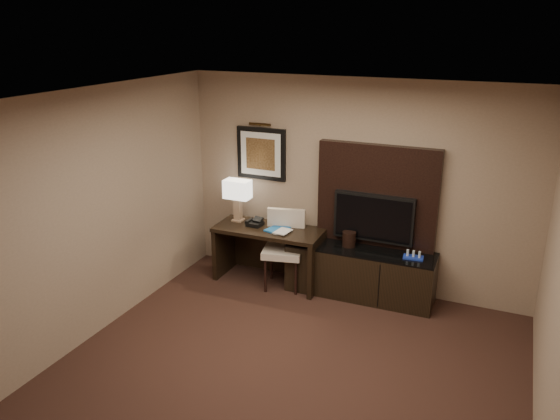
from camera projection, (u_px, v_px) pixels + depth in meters
The scene contains 17 objects.
floor at pixel (274, 392), 5.17m from camera, with size 4.50×5.00×0.01m, color black.
ceiling at pixel (272, 104), 4.28m from camera, with size 4.50×5.00×0.01m, color silver.
wall_back at pixel (355, 186), 6.88m from camera, with size 4.50×0.01×2.70m, color gray.
wall_left at pixel (73, 224), 5.58m from camera, with size 0.01×5.00×2.70m, color gray.
desk at pixel (269, 255), 7.25m from camera, with size 1.42×0.61×0.76m, color black.
credenza at pixel (360, 272), 6.89m from camera, with size 1.85×0.51×0.64m, color black.
tv_wall_panel at pixel (377, 196), 6.74m from camera, with size 1.50×0.12×1.30m, color black.
tv at pixel (374, 218), 6.74m from camera, with size 1.00×0.08×0.60m, color black.
artwork at pixel (261, 154), 7.26m from camera, with size 0.70×0.04×0.70m, color black.
picture_light at pixel (260, 124), 7.10m from camera, with size 0.04×0.04×0.30m, color #3B2913.
desk_chair at pixel (283, 250), 7.05m from camera, with size 0.50×0.57×1.04m, color beige, non-canonical shape.
table_lamp at pixel (238, 199), 7.29m from camera, with size 0.38×0.22×0.62m, color tan, non-canonical shape.
desk_phone at pixel (255, 222), 7.20m from camera, with size 0.19×0.17×0.10m, color black, non-canonical shape.
blue_folder at pixel (277, 229), 7.06m from camera, with size 0.23×0.30×0.02m, color #1A61AB.
book at pixel (277, 222), 6.98m from camera, with size 0.18×0.02×0.24m, color #ADA988.
ice_bucket at pixel (349, 239), 6.85m from camera, with size 0.17×0.17×0.19m, color black.
minibar_tray at pixel (413, 255), 6.51m from camera, with size 0.24×0.14×0.09m, color #1A33AD, non-canonical shape.
Camera 1 is at (1.80, -3.93, 3.32)m, focal length 35.00 mm.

